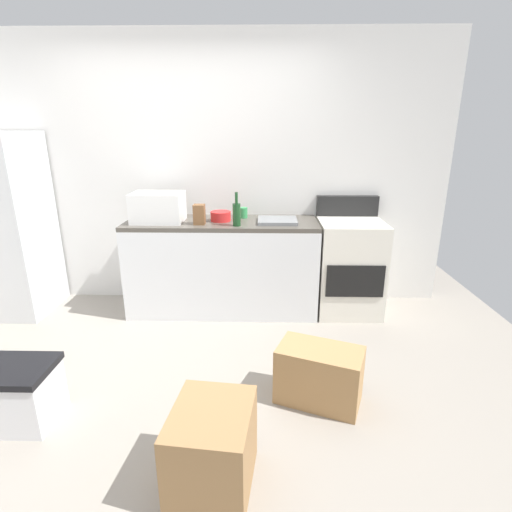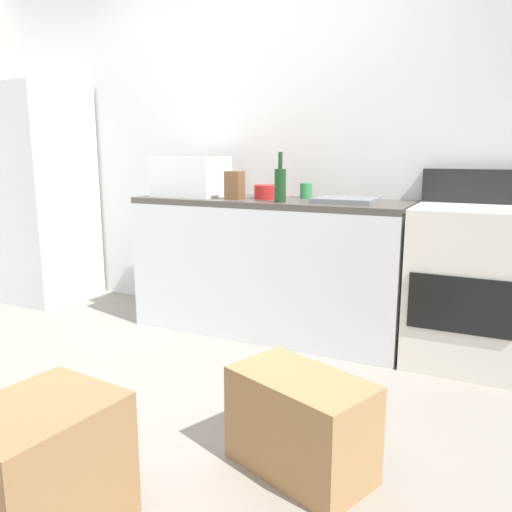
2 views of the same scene
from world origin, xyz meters
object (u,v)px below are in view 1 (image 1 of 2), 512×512
Objects in this scene: wine_bottle at (237,214)px; cardboard_box_large at (319,375)px; storage_bin at (16,394)px; stove_oven at (348,265)px; coffee_mug at (243,213)px; knife_block at (199,214)px; mixing_bowl at (221,216)px; refrigerator at (5,226)px; microwave at (158,207)px; cardboard_box_medium at (212,448)px.

wine_bottle is 1.58m from cardboard_box_large.
storage_bin is at bearing -130.93° from wine_bottle.
stove_oven reaches higher than storage_bin.
knife_block is (-0.38, -0.28, 0.04)m from coffee_mug.
cardboard_box_large is (0.77, -1.40, -0.75)m from mixing_bowl.
mixing_bowl is at bearing 1.40° from refrigerator.
wine_bottle reaches higher than cardboard_box_large.
mixing_bowl is (-0.16, 0.19, -0.06)m from wine_bottle.
microwave is 0.86× the size of cardboard_box_large.
storage_bin is at bearing -107.84° from microwave.
coffee_mug is (2.25, 0.19, 0.09)m from refrigerator.
microwave is 1.00× the size of cardboard_box_medium.
cardboard_box_medium is at bearing -90.09° from wine_bottle.
wine_bottle reaches higher than stove_oven.
wine_bottle is 1.67× the size of knife_block.
stove_oven is at bearing 62.63° from cardboard_box_medium.
wine_bottle is 2.07m from storage_bin.
stove_oven is 2.39× the size of cardboard_box_medium.
cardboard_box_medium is at bearing -91.16° from coffee_mug.
knife_block is at bearing -143.57° from coffee_mug.
coffee_mug is at bearing 110.29° from cardboard_box_large.
cardboard_box_large is at bearing -45.11° from microwave.
mixing_bowl is at bearing 130.27° from wine_bottle.
wine_bottle is (-1.07, -0.20, 0.54)m from stove_oven.
mixing_bowl is (0.57, 0.04, -0.09)m from microwave.
knife_block is at bearing -13.72° from microwave.
refrigerator reaches higher than cardboard_box_large.
knife_block is (-0.34, 0.05, -0.02)m from wine_bottle.
refrigerator is 2.04m from mixing_bowl.
cardboard_box_large is at bearing 7.27° from storage_bin.
stove_oven is at bearing 72.01° from cardboard_box_large.
wine_bottle is at bearing 116.91° from cardboard_box_large.
microwave is 1.00× the size of storage_bin.
microwave is at bearing 166.28° from knife_block.
wine_bottle is 0.26m from mixing_bowl.
stove_oven is 1.21m from wine_bottle.
storage_bin is (-1.08, -1.63, -0.75)m from mixing_bowl.
microwave is at bearing 0.25° from refrigerator.
coffee_mug is (-1.02, 0.14, 0.48)m from stove_oven.
knife_block is (-1.41, -0.15, 0.52)m from stove_oven.
knife_block is at bearing -141.69° from mixing_bowl.
refrigerator is 3.72× the size of microwave.
stove_oven is at bearing 10.56° from wine_bottle.
mixing_bowl is 1.77m from cardboard_box_large.
refrigerator is 5.70× the size of wine_bottle.
stove_oven reaches higher than cardboard_box_large.
refrigerator is 3.19m from cardboard_box_large.
cardboard_box_large is (1.35, -1.35, -0.84)m from microwave.
cardboard_box_large is 1.17× the size of storage_bin.
refrigerator is at bearing -178.60° from mixing_bowl.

